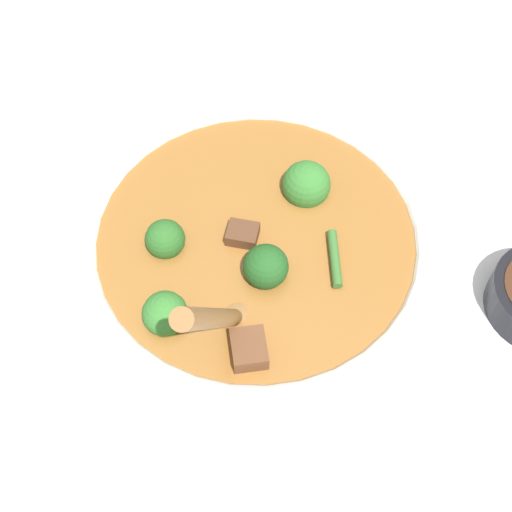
% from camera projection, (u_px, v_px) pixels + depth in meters
% --- Properties ---
extents(ground_plane, '(4.00, 4.00, 0.00)m').
position_uv_depth(ground_plane, '(256.00, 293.00, 0.60)').
color(ground_plane, silver).
extents(stew_bowl, '(0.27, 0.27, 0.24)m').
position_uv_depth(stew_bowl, '(256.00, 261.00, 0.56)').
color(stew_bowl, white).
rests_on(stew_bowl, ground_plane).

